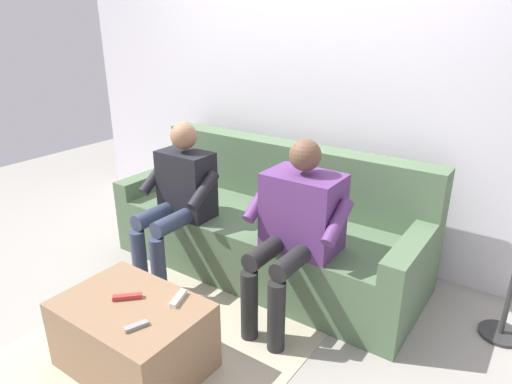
{
  "coord_description": "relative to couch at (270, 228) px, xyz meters",
  "views": [
    {
      "loc": [
        -1.61,
        2.31,
        1.73
      ],
      "look_at": [
        0.0,
        0.02,
        0.64
      ],
      "focal_mm": 31.54,
      "sensor_mm": 36.0,
      "label": 1
    }
  ],
  "objects": [
    {
      "name": "couch",
      "position": [
        0.0,
        0.0,
        0.0
      ],
      "size": [
        2.22,
        0.84,
        0.87
      ],
      "color": "#516B4C",
      "rests_on": "ground"
    },
    {
      "name": "person_left_seated",
      "position": [
        -0.45,
        0.4,
        0.32
      ],
      "size": [
        0.59,
        0.62,
        1.1
      ],
      "color": "#5B3370",
      "rests_on": "ground"
    },
    {
      "name": "back_wall",
      "position": [
        0.0,
        -0.56,
        1.08
      ],
      "size": [
        4.75,
        0.06,
        2.77
      ],
      "primitive_type": "cube",
      "color": "silver",
      "rests_on": "ground"
    },
    {
      "name": "ground_plane",
      "position": [
        0.0,
        0.75,
        -0.3
      ],
      "size": [
        8.0,
        8.0,
        0.0
      ],
      "primitive_type": "plane",
      "color": "gray"
    },
    {
      "name": "floor_rug",
      "position": [
        0.0,
        1.12,
        -0.3
      ],
      "size": [
        1.45,
        1.61,
        0.01
      ],
      "primitive_type": "cube",
      "color": "#B7AD93",
      "rests_on": "ground"
    },
    {
      "name": "remote_white",
      "position": [
        -0.18,
        1.12,
        0.1
      ],
      "size": [
        0.08,
        0.14,
        0.03
      ],
      "primitive_type": "cube",
      "rotation": [
        0.0,
        0.0,
        1.91
      ],
      "color": "white",
      "rests_on": "coffee_table"
    },
    {
      "name": "remote_gray",
      "position": [
        -0.17,
        1.39,
        0.09
      ],
      "size": [
        0.07,
        0.12,
        0.02
      ],
      "primitive_type": "cube",
      "rotation": [
        0.0,
        0.0,
        4.35
      ],
      "color": "gray",
      "rests_on": "coffee_table"
    },
    {
      "name": "coffee_table",
      "position": [
        0.0,
        1.28,
        -0.11
      ],
      "size": [
        0.75,
        0.52,
        0.39
      ],
      "color": "#8C6B4C",
      "rests_on": "ground"
    },
    {
      "name": "remote_red",
      "position": [
        0.04,
        1.26,
        0.1
      ],
      "size": [
        0.12,
        0.13,
        0.02
      ],
      "primitive_type": "cube",
      "rotation": [
        0.0,
        0.0,
        0.79
      ],
      "color": "#B73333",
      "rests_on": "coffee_table"
    },
    {
      "name": "person_right_seated",
      "position": [
        0.45,
        0.45,
        0.3
      ],
      "size": [
        0.53,
        0.55,
        1.09
      ],
      "color": "black",
      "rests_on": "ground"
    }
  ]
}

